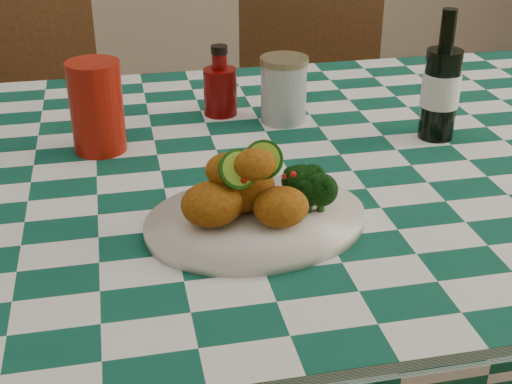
{
  "coord_description": "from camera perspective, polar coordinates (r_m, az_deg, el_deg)",
  "views": [
    {
      "loc": [
        -0.17,
        -1.06,
        1.29
      ],
      "look_at": [
        0.01,
        -0.21,
        0.84
      ],
      "focal_mm": 50.0,
      "sensor_mm": 36.0,
      "label": 1
    }
  ],
  "objects": [
    {
      "name": "fried_chicken_pile",
      "position": [
        0.97,
        -0.25,
        0.71
      ],
      "size": [
        0.16,
        0.12,
        0.1
      ],
      "primitive_type": null,
      "color": "#A76110",
      "rests_on": "plate"
    },
    {
      "name": "dining_table",
      "position": [
        1.4,
        -2.35,
        -12.59
      ],
      "size": [
        1.66,
        1.06,
        0.79
      ],
      "primitive_type": null,
      "color": "#0F4B3A",
      "rests_on": "ground"
    },
    {
      "name": "broccoli_side",
      "position": [
        1.01,
        4.23,
        0.26
      ],
      "size": [
        0.07,
        0.07,
        0.06
      ],
      "primitive_type": null,
      "color": "black",
      "rests_on": "plate"
    },
    {
      "name": "wooden_chair_right",
      "position": [
        2.03,
        4.01,
        2.64
      ],
      "size": [
        0.51,
        0.52,
        0.89
      ],
      "primitive_type": null,
      "rotation": [
        0.0,
        0.0,
        -0.28
      ],
      "color": "#472814",
      "rests_on": "ground"
    },
    {
      "name": "red_tumbler",
      "position": [
        1.24,
        -12.63,
        6.65
      ],
      "size": [
        0.11,
        0.11,
        0.16
      ],
      "primitive_type": "cylinder",
      "rotation": [
        0.0,
        0.0,
        0.19
      ],
      "color": "#951308",
      "rests_on": "dining_table"
    },
    {
      "name": "beer_bottle",
      "position": [
        1.3,
        14.69,
        9.0
      ],
      "size": [
        0.07,
        0.07,
        0.23
      ],
      "primitive_type": null,
      "rotation": [
        0.0,
        0.0,
        0.09
      ],
      "color": "black",
      "rests_on": "dining_table"
    },
    {
      "name": "plate",
      "position": [
        1.0,
        0.0,
        -2.35
      ],
      "size": [
        0.35,
        0.29,
        0.02
      ],
      "primitive_type": null,
      "rotation": [
        0.0,
        0.0,
        0.14
      ],
      "color": "silver",
      "rests_on": "dining_table"
    },
    {
      "name": "mason_jar",
      "position": [
        1.35,
        2.24,
        8.18
      ],
      "size": [
        0.1,
        0.1,
        0.12
      ],
      "primitive_type": null,
      "rotation": [
        0.0,
        0.0,
        0.12
      ],
      "color": "#B2BCBA",
      "rests_on": "dining_table"
    },
    {
      "name": "wooden_chair_left",
      "position": [
        2.02,
        -17.24,
        1.76
      ],
      "size": [
        0.46,
        0.48,
        0.92
      ],
      "primitive_type": null,
      "rotation": [
        0.0,
        0.0,
        0.1
      ],
      "color": "#472814",
      "rests_on": "ground"
    },
    {
      "name": "ketchup_bottle",
      "position": [
        1.38,
        -2.9,
        8.9
      ],
      "size": [
        0.07,
        0.07,
        0.14
      ],
      "primitive_type": null,
      "rotation": [
        0.0,
        0.0,
        0.12
      ],
      "color": "#6E0605",
      "rests_on": "dining_table"
    }
  ]
}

